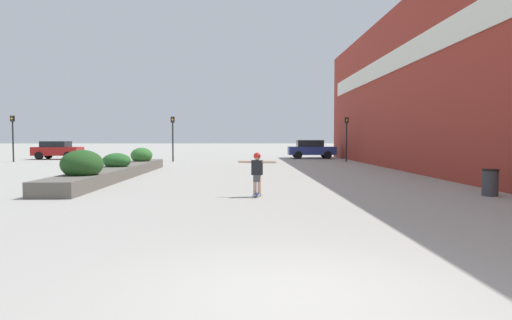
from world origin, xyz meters
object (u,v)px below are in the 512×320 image
(skateboarder, at_px, (257,169))
(traffic_light_far_left, at_px, (13,130))
(traffic_light_left, at_px, (173,131))
(trash_bin, at_px, (490,182))
(skateboard, at_px, (257,195))
(traffic_light_right, at_px, (347,131))
(car_center_left, at_px, (57,150))
(car_leftmost, at_px, (311,149))

(skateboarder, height_order, traffic_light_far_left, traffic_light_far_left)
(traffic_light_left, bearing_deg, traffic_light_far_left, -178.09)
(trash_bin, xyz_separation_m, traffic_light_left, (-13.39, 21.32, 1.95))
(skateboard, xyz_separation_m, traffic_light_right, (7.42, 20.86, 2.27))
(trash_bin, bearing_deg, traffic_light_right, 89.86)
(skateboard, xyz_separation_m, traffic_light_left, (-6.01, 21.33, 2.31))
(skateboard, distance_m, trash_bin, 7.38)
(skateboarder, height_order, traffic_light_left, traffic_light_left)
(trash_bin, relative_size, traffic_light_left, 0.24)
(car_center_left, bearing_deg, traffic_light_left, 68.69)
(skateboarder, distance_m, traffic_light_left, 22.21)
(car_leftmost, bearing_deg, traffic_light_left, -66.14)
(car_center_left, relative_size, traffic_light_left, 1.11)
(car_center_left, distance_m, traffic_light_left, 11.46)
(skateboarder, xyz_separation_m, traffic_light_left, (-6.01, 21.33, 1.50))
(traffic_light_left, bearing_deg, skateboarder, -74.25)
(skateboard, bearing_deg, skateboarder, 0.00)
(skateboard, height_order, car_center_left, car_center_left)
(car_leftmost, bearing_deg, traffic_light_right, 19.03)
(skateboarder, height_order, trash_bin, skateboarder)
(trash_bin, distance_m, traffic_light_right, 20.93)
(trash_bin, xyz_separation_m, car_center_left, (-23.97, 25.45, 0.40))
(skateboard, relative_size, car_center_left, 0.15)
(traffic_light_left, height_order, traffic_light_right, traffic_light_left)
(skateboard, xyz_separation_m, car_leftmost, (5.50, 26.43, 0.79))
(trash_bin, bearing_deg, car_center_left, 133.28)
(car_leftmost, height_order, traffic_light_right, traffic_light_right)
(car_leftmost, bearing_deg, car_center_left, -87.49)
(skateboard, bearing_deg, trash_bin, 14.52)
(skateboard, relative_size, traffic_light_far_left, 0.16)
(trash_bin, xyz_separation_m, traffic_light_far_left, (-25.45, 20.92, 1.98))
(skateboarder, bearing_deg, car_center_left, 137.55)
(skateboard, bearing_deg, traffic_light_left, 120.20)
(skateboarder, relative_size, car_leftmost, 0.31)
(skateboard, relative_size, car_leftmost, 0.14)
(skateboarder, xyz_separation_m, car_leftmost, (5.50, 26.43, -0.02))
(skateboarder, height_order, car_leftmost, car_leftmost)
(skateboarder, bearing_deg, traffic_light_left, 120.20)
(skateboard, distance_m, traffic_light_right, 22.25)
(traffic_light_far_left, bearing_deg, traffic_light_left, 1.91)
(skateboarder, xyz_separation_m, traffic_light_right, (7.42, 20.86, 1.47))
(skateboard, height_order, traffic_light_far_left, traffic_light_far_left)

